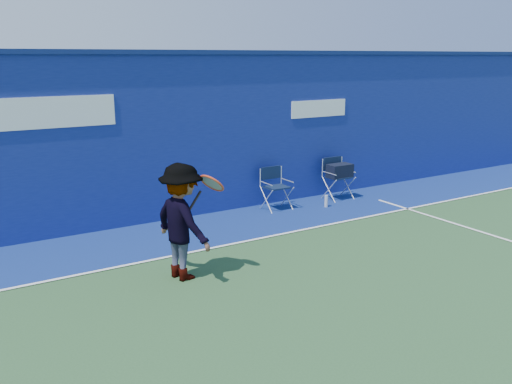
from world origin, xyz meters
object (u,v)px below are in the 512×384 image
water_bottle (326,201)px  tennis_player (182,222)px  directors_chair_right (338,182)px  directors_chair_left (276,196)px

water_bottle → tennis_player: tennis_player is taller
water_bottle → directors_chair_right: bearing=31.8°
water_bottle → tennis_player: size_ratio=0.16×
directors_chair_left → water_bottle: size_ratio=3.34×
directors_chair_left → tennis_player: 3.74m
directors_chair_right → water_bottle: directors_chair_right is taller
directors_chair_right → tennis_player: tennis_player is taller
directors_chair_left → water_bottle: bearing=-23.4°
directors_chair_left → directors_chair_right: 1.58m
tennis_player → directors_chair_right: bearing=25.6°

